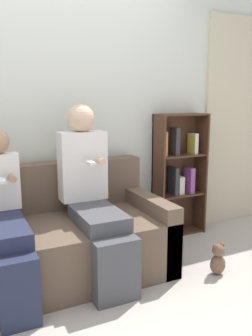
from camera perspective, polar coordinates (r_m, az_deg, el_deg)
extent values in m
plane|color=#BCB2A8|center=(2.55, -5.49, -21.37)|extent=(14.00, 14.00, 0.00)
cube|color=silver|center=(3.12, -12.53, 9.25)|extent=(10.00, 0.06, 2.55)
cube|color=beige|center=(4.05, 16.74, 6.95)|extent=(0.73, 0.04, 2.20)
cube|color=brown|center=(2.74, -12.54, -13.80)|extent=(1.90, 0.70, 0.44)
cube|color=brown|center=(3.07, -14.63, -7.13)|extent=(1.90, 0.18, 0.84)
cube|color=brown|center=(3.01, 4.13, -9.91)|extent=(0.14, 0.70, 0.57)
cube|color=#47474C|center=(2.49, -1.52, -16.18)|extent=(0.32, 0.12, 0.44)
cube|color=#47474C|center=(2.65, -4.41, -7.96)|extent=(0.32, 0.52, 0.11)
cube|color=white|center=(2.88, -7.00, 0.34)|extent=(0.37, 0.17, 0.55)
sphere|color=beige|center=(2.83, -7.18, 7.92)|extent=(0.22, 0.22, 0.22)
cylinder|color=beige|center=(2.78, -4.13, 1.17)|extent=(0.05, 0.10, 0.05)
cube|color=white|center=(2.70, -5.76, 0.83)|extent=(0.05, 0.12, 0.02)
cube|color=#232842|center=(2.34, -16.79, -18.69)|extent=(0.24, 0.12, 0.44)
cube|color=#232842|center=(2.53, -18.40, -9.53)|extent=(0.24, 0.56, 0.11)
cylinder|color=tan|center=(2.67, -17.80, -1.57)|extent=(0.05, 0.10, 0.05)
cube|color=white|center=(2.61, -19.34, -1.94)|extent=(0.05, 0.12, 0.02)
cube|color=#4C2D1E|center=(3.45, 5.20, -1.54)|extent=(0.02, 0.23, 1.22)
cube|color=#4C2D1E|center=(3.73, 11.81, -0.77)|extent=(0.02, 0.23, 1.22)
cube|color=#4C2D1E|center=(3.67, 7.72, -0.83)|extent=(0.52, 0.02, 1.22)
cube|color=#4C2D1E|center=(3.76, 8.36, -10.11)|extent=(0.48, 0.19, 0.02)
cube|color=#4C2D1E|center=(3.63, 8.54, -4.22)|extent=(0.48, 0.19, 0.02)
cube|color=#4C2D1E|center=(3.55, 8.73, 2.01)|extent=(0.48, 0.19, 0.02)
cube|color=#4C2D1E|center=(3.51, 8.93, 8.47)|extent=(0.48, 0.19, 0.02)
cube|color=#934CA3|center=(3.66, 10.09, -1.90)|extent=(0.05, 0.13, 0.26)
cube|color=orange|center=(3.42, 5.95, 3.87)|extent=(0.04, 0.11, 0.23)
cube|color=beige|center=(3.61, 10.66, 3.90)|extent=(0.04, 0.13, 0.20)
cube|color=teal|center=(3.65, 6.90, -8.33)|extent=(0.03, 0.15, 0.27)
cube|color=#333338|center=(3.55, 7.56, -2.08)|extent=(0.04, 0.15, 0.28)
cube|color=gold|center=(3.61, 10.65, 3.73)|extent=(0.04, 0.13, 0.18)
cube|color=beige|center=(3.65, 6.53, -8.98)|extent=(0.05, 0.13, 0.19)
cube|color=beige|center=(3.60, 8.52, -2.73)|extent=(0.06, 0.11, 0.18)
cube|color=#333338|center=(3.49, 7.86, 4.25)|extent=(0.04, 0.11, 0.27)
ellipsoid|color=brown|center=(2.99, 14.46, -14.75)|extent=(0.13, 0.11, 0.16)
sphere|color=brown|center=(2.94, 14.58, -12.63)|extent=(0.10, 0.10, 0.10)
sphere|color=brown|center=(2.90, 14.09, -12.07)|extent=(0.04, 0.04, 0.04)
sphere|color=brown|center=(2.94, 15.14, -11.79)|extent=(0.04, 0.04, 0.04)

